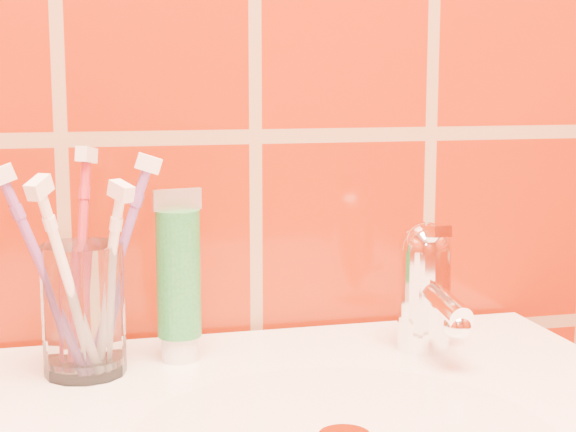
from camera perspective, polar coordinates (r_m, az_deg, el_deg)
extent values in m
cylinder|color=white|center=(0.76, -13.07, -5.91)|extent=(0.08, 0.08, 0.11)
cylinder|color=white|center=(0.80, -7.00, -8.44)|extent=(0.03, 0.03, 0.02)
cylinder|color=#1C7932|center=(0.78, -7.09, -3.71)|extent=(0.04, 0.04, 0.11)
cube|color=beige|center=(0.77, -7.18, 1.06)|extent=(0.04, 0.01, 0.02)
cylinder|color=white|center=(0.82, 8.78, -5.31)|extent=(0.05, 0.05, 0.09)
sphere|color=white|center=(0.81, 8.86, -2.06)|extent=(0.05, 0.05, 0.05)
cylinder|color=white|center=(0.79, 9.87, -5.43)|extent=(0.02, 0.09, 0.03)
cube|color=white|center=(0.80, 9.22, -0.95)|extent=(0.02, 0.06, 0.01)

